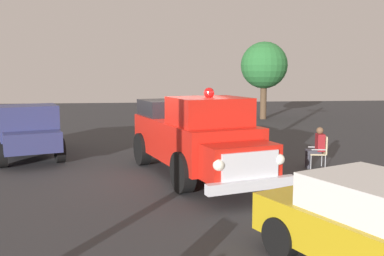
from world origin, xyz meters
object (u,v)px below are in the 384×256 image
parked_pickup (27,129)px  spectator_seated (317,146)px  lawn_chair_near_truck (321,149)px  traffic_cone (232,147)px  oak_tree_left (264,66)px  vintage_fire_truck (195,135)px

parked_pickup → spectator_seated: 9.92m
lawn_chair_near_truck → traffic_cone: (-2.35, 2.23, -0.28)m
spectator_seated → oak_tree_left: 14.21m
vintage_fire_truck → oak_tree_left: (6.22, 14.30, 2.18)m
oak_tree_left → traffic_cone: (-4.53, -11.56, -3.07)m
spectator_seated → traffic_cone: size_ratio=2.03×
vintage_fire_truck → parked_pickup: (-5.56, 3.44, -0.21)m
parked_pickup → traffic_cone: 7.32m
lawn_chair_near_truck → vintage_fire_truck: bearing=-172.8°
lawn_chair_near_truck → oak_tree_left: (2.18, 13.79, 2.79)m
lawn_chair_near_truck → oak_tree_left: bearing=81.0°
oak_tree_left → vintage_fire_truck: bearing=-113.5°
oak_tree_left → traffic_cone: 12.79m
vintage_fire_truck → parked_pickup: size_ratio=1.23×
lawn_chair_near_truck → spectator_seated: 0.17m
spectator_seated → traffic_cone: bearing=135.1°
vintage_fire_truck → traffic_cone: vintage_fire_truck is taller
lawn_chair_near_truck → oak_tree_left: oak_tree_left is taller
spectator_seated → oak_tree_left: size_ratio=0.26×
parked_pickup → lawn_chair_near_truck: parked_pickup is taller
vintage_fire_truck → traffic_cone: size_ratio=9.95×
parked_pickup → lawn_chair_near_truck: bearing=-16.9°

